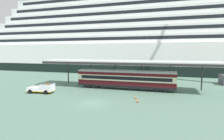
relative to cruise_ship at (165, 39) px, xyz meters
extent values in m
plane|color=#527262|center=(-11.08, -49.72, -13.29)|extent=(400.00, 400.00, 0.00)
cube|color=black|center=(0.04, 0.01, -11.62)|extent=(167.35, 29.92, 3.35)
cube|color=white|center=(0.04, 0.01, -6.04)|extent=(167.35, 29.92, 7.81)
cube|color=white|center=(0.04, 0.01, -0.58)|extent=(153.96, 27.53, 3.11)
cube|color=black|center=(0.04, -13.70, -0.42)|extent=(147.27, 0.12, 1.12)
cube|color=white|center=(0.04, 0.01, 2.53)|extent=(147.81, 26.42, 3.11)
cube|color=black|center=(0.04, -13.15, 2.69)|extent=(141.38, 0.12, 1.12)
cube|color=white|center=(0.04, 0.01, 5.64)|extent=(141.65, 25.32, 3.11)
cube|color=black|center=(0.04, -12.60, 5.80)|extent=(135.49, 0.12, 1.12)
cube|color=white|center=(0.04, 0.01, 8.75)|extent=(135.49, 24.22, 3.11)
cube|color=black|center=(0.04, -12.05, 8.91)|extent=(129.60, 0.12, 1.12)
cube|color=white|center=(0.04, 0.01, 11.86)|extent=(129.33, 23.12, 3.11)
cube|color=black|center=(0.04, -11.50, 12.02)|extent=(123.71, 0.12, 1.12)
cube|color=white|center=(0.04, 0.01, 14.97)|extent=(123.17, 22.02, 3.11)
cylinder|color=white|center=(-46.81, 0.01, 18.03)|extent=(1.00, 1.00, 3.01)
cube|color=silver|center=(-8.28, -37.64, -7.22)|extent=(37.80, 6.43, 0.25)
cube|color=#2B2B2B|center=(-8.28, -40.75, -7.60)|extent=(37.80, 0.20, 0.50)
cylinder|color=#2B2B2B|center=(-24.03, -34.82, -10.32)|extent=(0.28, 0.28, 5.95)
cylinder|color=#2B2B2B|center=(-17.73, -34.82, -10.32)|extent=(0.28, 0.28, 5.95)
cylinder|color=#2B2B2B|center=(-11.43, -34.82, -10.32)|extent=(0.28, 0.28, 5.95)
cylinder|color=#2B2B2B|center=(-5.13, -34.82, -10.32)|extent=(0.28, 0.28, 5.95)
cylinder|color=#2B2B2B|center=(1.17, -34.82, -10.32)|extent=(0.28, 0.28, 5.95)
cylinder|color=#2B2B2B|center=(7.47, -34.82, -10.32)|extent=(0.28, 0.28, 5.95)
cube|color=black|center=(-8.28, -38.14, -12.44)|extent=(20.98, 2.80, 0.40)
cube|color=#470F14|center=(-8.28, -38.14, -11.79)|extent=(20.98, 2.80, 0.90)
cube|color=beige|center=(-8.28, -38.14, -10.74)|extent=(20.98, 2.80, 1.20)
cube|color=black|center=(-8.28, -39.51, -10.69)|extent=(19.30, 0.08, 0.72)
cube|color=#470F14|center=(-8.28, -38.14, -9.84)|extent=(20.98, 2.80, 0.60)
cube|color=#A8A8A8|center=(-8.28, -38.14, -9.36)|extent=(20.98, 2.69, 0.36)
cube|color=black|center=(-15.83, -38.14, -12.84)|extent=(3.20, 2.35, 0.50)
cylinder|color=black|center=(-16.73, -39.31, -12.87)|extent=(0.84, 0.12, 0.84)
cylinder|color=black|center=(-14.93, -39.31, -12.87)|extent=(0.84, 0.12, 0.84)
cube|color=black|center=(-0.72, -38.14, -12.84)|extent=(3.20, 2.35, 0.50)
cylinder|color=black|center=(-1.62, -39.31, -12.87)|extent=(0.84, 0.12, 0.84)
cylinder|color=black|center=(0.18, -39.31, -12.87)|extent=(0.84, 0.12, 0.84)
cube|color=white|center=(-23.65, -46.14, -12.71)|extent=(5.39, 2.55, 0.36)
cube|color=#F2B20C|center=(-23.65, -46.14, -12.84)|extent=(5.39, 2.57, 0.12)
cube|color=white|center=(-22.20, -45.98, -11.98)|extent=(2.48, 2.16, 1.10)
cube|color=#19232D|center=(-22.20, -45.98, -11.63)|extent=(2.27, 2.05, 0.44)
cube|color=orange|center=(-22.20, -45.98, -11.35)|extent=(0.58, 0.26, 0.16)
cube|color=white|center=(-24.68, -46.25, -12.35)|extent=(3.10, 2.22, 0.36)
cylinder|color=black|center=(-22.10, -44.97, -12.89)|extent=(0.82, 0.33, 0.80)
cylinder|color=black|center=(-21.89, -46.95, -12.89)|extent=(0.82, 0.33, 0.80)
cylinder|color=black|center=(-25.41, -45.32, -12.89)|extent=(0.82, 0.33, 0.80)
cylinder|color=black|center=(-25.20, -47.31, -12.89)|extent=(0.82, 0.33, 0.80)
cube|color=black|center=(-4.23, -47.45, -13.27)|extent=(0.36, 0.36, 0.04)
cone|color=#EA590F|center=(-4.23, -47.45, -12.93)|extent=(0.30, 0.30, 0.65)
cylinder|color=white|center=(-4.23, -47.45, -12.90)|extent=(0.17, 0.17, 0.09)
cube|color=black|center=(-4.89, -45.22, -13.27)|extent=(0.36, 0.36, 0.04)
cone|color=#EA590F|center=(-4.89, -45.22, -12.97)|extent=(0.30, 0.30, 0.56)
cylinder|color=white|center=(-4.89, -45.22, -12.94)|extent=(0.17, 0.17, 0.08)
camera|label=1|loc=(-0.57, -75.12, -5.15)|focal=28.17mm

